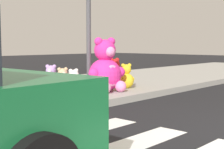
% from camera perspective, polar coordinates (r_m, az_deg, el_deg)
% --- Properties ---
extents(sidewalk, '(28.00, 4.40, 0.15)m').
position_cam_1_polar(sidewalk, '(8.01, -13.14, -3.13)').
color(sidewalk, '#9E9B93').
rests_on(sidewalk, ground_plane).
extents(sign_pole, '(0.56, 0.11, 3.20)m').
position_cam_1_polar(sign_pole, '(7.96, -4.03, 9.74)').
color(sign_pole, '#4C4C51').
rests_on(sign_pole, sidewalk).
extents(plush_pink_large, '(0.93, 0.86, 1.22)m').
position_cam_1_polar(plush_pink_large, '(7.52, -1.06, 0.80)').
color(plush_pink_large, '#F22D93').
rests_on(plush_pink_large, sidewalk).
extents(plush_red, '(0.55, 0.49, 0.72)m').
position_cam_1_polar(plush_red, '(8.64, 0.31, 0.02)').
color(plush_red, red).
rests_on(plush_red, sidewalk).
extents(plush_yellow, '(0.43, 0.43, 0.60)m').
position_cam_1_polar(plush_yellow, '(8.11, 2.41, -0.65)').
color(plush_yellow, yellow).
rests_on(plush_yellow, sidewalk).
extents(plush_lavender, '(0.43, 0.42, 0.59)m').
position_cam_1_polar(plush_lavender, '(7.96, -10.44, -0.86)').
color(plush_lavender, '#B28CD8').
rests_on(plush_lavender, sidewalk).
extents(plush_white, '(0.43, 0.38, 0.56)m').
position_cam_1_polar(plush_white, '(7.00, -6.50, -1.75)').
color(plush_white, white).
rests_on(plush_white, sidewalk).
extents(plush_tan, '(0.40, 0.40, 0.55)m').
position_cam_1_polar(plush_tan, '(7.53, -8.40, -1.30)').
color(plush_tan, tan).
rests_on(plush_tan, sidewalk).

